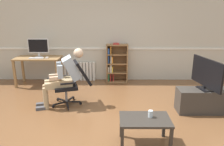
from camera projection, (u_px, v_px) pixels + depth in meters
The scene contains 14 objects.
ground_plane at pixel (103, 124), 3.84m from camera, with size 18.00×18.00×0.00m, color brown.
back_wall at pixel (107, 33), 6.01m from camera, with size 12.00×0.13×2.70m.
computer_desk at pixel (38, 62), 5.74m from camera, with size 1.18×0.61×0.76m.
imac_monitor at pixel (38, 46), 5.71m from camera, with size 0.55×0.14×0.48m.
keyboard at pixel (36, 58), 5.57m from camera, with size 0.37×0.12×0.02m, color silver.
computer_mouse at pixel (47, 58), 5.59m from camera, with size 0.06×0.10×0.03m, color white.
bookshelf at pixel (115, 63), 6.04m from camera, with size 0.59×0.29×1.09m.
radiator at pixel (80, 71), 6.21m from camera, with size 0.89×0.08×0.53m.
office_chair at pixel (73, 81), 4.54m from camera, with size 0.86×0.68×0.95m.
person_seated at pixel (64, 76), 4.45m from camera, with size 1.03×0.59×1.21m.
tv_stand at pixel (203, 100), 4.25m from camera, with size 1.02×0.39×0.47m.
tv_screen at pixel (207, 74), 4.10m from camera, with size 0.26×0.93×0.61m.
coffee_table at pixel (145, 122), 3.14m from camera, with size 0.74×0.49×0.43m.
drinking_glass at pixel (150, 114), 3.16m from camera, with size 0.07×0.07×0.10m, color silver.
Camera 1 is at (0.18, -3.44, 1.93)m, focal length 34.50 mm.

